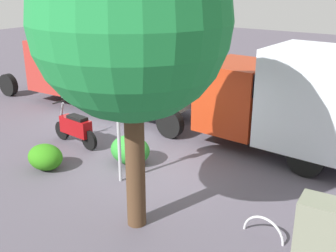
# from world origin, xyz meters

# --- Properties ---
(ground_plane) EXTENTS (60.00, 60.00, 0.00)m
(ground_plane) POSITION_xyz_m (0.00, 0.00, 0.00)
(ground_plane) COLOR #4D4753
(box_truck_near) EXTENTS (6.96, 2.53, 2.96)m
(box_truck_near) POSITION_xyz_m (-2.52, -3.01, 1.62)
(box_truck_near) COLOR black
(box_truck_near) RESTS_ON ground
(box_truck_far) EXTENTS (8.38, 2.47, 2.76)m
(box_truck_far) POSITION_xyz_m (4.73, -3.45, 1.56)
(box_truck_far) COLOR black
(box_truck_far) RESTS_ON ground
(motorcycle) EXTENTS (1.81, 0.55, 1.20)m
(motorcycle) POSITION_xyz_m (3.06, -0.23, 0.52)
(motorcycle) COLOR black
(motorcycle) RESTS_ON ground
(stop_sign) EXTENTS (0.71, 0.33, 2.96)m
(stop_sign) POSITION_xyz_m (0.51, 0.77, 1.97)
(stop_sign) COLOR #9E9EA3
(stop_sign) RESTS_ON ground
(street_tree) EXTENTS (3.41, 3.41, 5.59)m
(street_tree) POSITION_xyz_m (-0.94, 1.94, 3.87)
(street_tree) COLOR #47301E
(street_tree) RESTS_ON ground
(utility_cabinet) EXTENTS (0.83, 0.60, 1.40)m
(utility_cabinet) POSITION_xyz_m (-4.32, 1.52, 0.70)
(utility_cabinet) COLOR slate
(utility_cabinet) RESTS_ON ground
(bike_rack_hoop) EXTENTS (0.85, 0.14, 0.85)m
(bike_rack_hoop) POSITION_xyz_m (-3.17, 0.95, 0.00)
(bike_rack_hoop) COLOR #B7B7BC
(bike_rack_hoop) RESTS_ON ground
(shrub_near_sign) EXTENTS (0.95, 0.78, 0.65)m
(shrub_near_sign) POSITION_xyz_m (2.49, 1.34, 0.32)
(shrub_near_sign) COLOR #2C7515
(shrub_near_sign) RESTS_ON ground
(shrub_mid_verge) EXTENTS (1.09, 0.89, 0.74)m
(shrub_mid_verge) POSITION_xyz_m (0.96, -0.14, 0.37)
(shrub_mid_verge) COLOR #297F2B
(shrub_mid_verge) RESTS_ON ground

